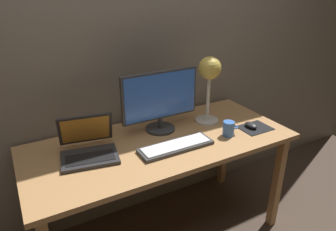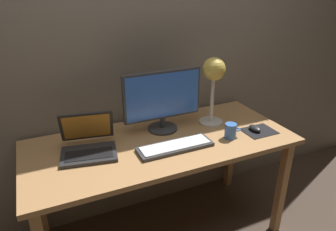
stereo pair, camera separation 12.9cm
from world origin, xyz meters
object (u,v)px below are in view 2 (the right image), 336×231
at_px(desk_lamp, 214,76).
at_px(coffee_mug, 231,131).
at_px(keyboard_main, 175,147).
at_px(mouse, 255,128).
at_px(laptop, 88,141).
at_px(monitor, 162,99).

distance_m(desk_lamp, coffee_mug, 0.36).
relative_size(keyboard_main, mouse, 4.59).
relative_size(laptop, coffee_mug, 3.27).
relative_size(laptop, mouse, 3.59).
distance_m(laptop, mouse, 1.03).
xyz_separation_m(keyboard_main, coffee_mug, (0.36, -0.02, 0.03)).
relative_size(monitor, keyboard_main, 1.14).
distance_m(mouse, coffee_mug, 0.20).
height_order(keyboard_main, desk_lamp, desk_lamp).
relative_size(monitor, desk_lamp, 1.13).
xyz_separation_m(mouse, coffee_mug, (-0.20, -0.01, 0.03)).
relative_size(desk_lamp, coffee_mug, 4.22).
height_order(desk_lamp, mouse, desk_lamp).
bearing_deg(coffee_mug, mouse, 3.14).
distance_m(keyboard_main, laptop, 0.49).
relative_size(monitor, laptop, 1.46).
bearing_deg(coffee_mug, laptop, 165.84).
bearing_deg(laptop, mouse, -10.91).
xyz_separation_m(keyboard_main, mouse, (0.56, -0.01, 0.01)).
bearing_deg(desk_lamp, mouse, -49.28).
distance_m(monitor, mouse, 0.62).
bearing_deg(laptop, desk_lamp, 1.89).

